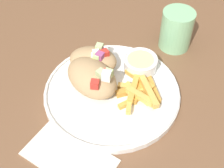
{
  "coord_description": "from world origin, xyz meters",
  "views": [
    {
      "loc": [
        0.17,
        -0.35,
        1.24
      ],
      "look_at": [
        -0.04,
        0.01,
        0.78
      ],
      "focal_mm": 50.0,
      "sensor_mm": 36.0,
      "label": 1
    }
  ],
  "objects_px": {
    "pita_sandwich_near": "(91,79)",
    "fries_pile": "(139,91)",
    "sauce_ramekin": "(140,64)",
    "pita_sandwich_far": "(93,60)",
    "water_glass": "(176,31)",
    "plate": "(112,92)"
  },
  "relations": [
    {
      "from": "water_glass",
      "to": "sauce_ramekin",
      "type": "bearing_deg",
      "value": -101.86
    },
    {
      "from": "plate",
      "to": "fries_pile",
      "type": "distance_m",
      "value": 0.06
    },
    {
      "from": "plate",
      "to": "sauce_ramekin",
      "type": "distance_m",
      "value": 0.09
    },
    {
      "from": "fries_pile",
      "to": "sauce_ramekin",
      "type": "xyz_separation_m",
      "value": [
        -0.03,
        0.06,
        0.01
      ]
    },
    {
      "from": "pita_sandwich_near",
      "to": "water_glass",
      "type": "distance_m",
      "value": 0.24
    },
    {
      "from": "sauce_ramekin",
      "to": "water_glass",
      "type": "bearing_deg",
      "value": 78.14
    },
    {
      "from": "pita_sandwich_far",
      "to": "sauce_ramekin",
      "type": "relative_size",
      "value": 1.63
    },
    {
      "from": "water_glass",
      "to": "plate",
      "type": "bearing_deg",
      "value": -103.59
    },
    {
      "from": "pita_sandwich_far",
      "to": "water_glass",
      "type": "relative_size",
      "value": 1.27
    },
    {
      "from": "plate",
      "to": "fries_pile",
      "type": "xyz_separation_m",
      "value": [
        0.05,
        0.02,
        0.01
      ]
    },
    {
      "from": "pita_sandwich_near",
      "to": "sauce_ramekin",
      "type": "bearing_deg",
      "value": 76.94
    },
    {
      "from": "sauce_ramekin",
      "to": "water_glass",
      "type": "relative_size",
      "value": 0.78
    },
    {
      "from": "pita_sandwich_near",
      "to": "fries_pile",
      "type": "height_order",
      "value": "pita_sandwich_near"
    },
    {
      "from": "sauce_ramekin",
      "to": "water_glass",
      "type": "xyz_separation_m",
      "value": [
        0.03,
        0.13,
        0.01
      ]
    },
    {
      "from": "pita_sandwich_near",
      "to": "sauce_ramekin",
      "type": "xyz_separation_m",
      "value": [
        0.06,
        0.09,
        -0.01
      ]
    },
    {
      "from": "plate",
      "to": "water_glass",
      "type": "distance_m",
      "value": 0.22
    },
    {
      "from": "pita_sandwich_near",
      "to": "pita_sandwich_far",
      "type": "xyz_separation_m",
      "value": [
        -0.03,
        0.05,
        -0.01
      ]
    },
    {
      "from": "pita_sandwich_near",
      "to": "sauce_ramekin",
      "type": "relative_size",
      "value": 1.94
    },
    {
      "from": "pita_sandwich_near",
      "to": "fries_pile",
      "type": "distance_m",
      "value": 0.1
    },
    {
      "from": "sauce_ramekin",
      "to": "water_glass",
      "type": "distance_m",
      "value": 0.13
    },
    {
      "from": "pita_sandwich_far",
      "to": "water_glass",
      "type": "xyz_separation_m",
      "value": [
        0.12,
        0.17,
        0.0
      ]
    },
    {
      "from": "pita_sandwich_far",
      "to": "sauce_ramekin",
      "type": "bearing_deg",
      "value": 8.68
    }
  ]
}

